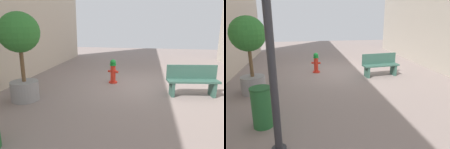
# 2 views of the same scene
# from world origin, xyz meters

# --- Properties ---
(ground_plane) EXTENTS (23.40, 23.40, 0.00)m
(ground_plane) POSITION_xyz_m (0.00, 0.00, 0.00)
(ground_plane) COLOR gray
(fire_hydrant) EXTENTS (0.42, 0.40, 0.90)m
(fire_hydrant) POSITION_xyz_m (0.98, -0.12, 0.45)
(fire_hydrant) COLOR red
(fire_hydrant) RESTS_ON ground_plane
(bench_near) EXTENTS (1.60, 0.63, 0.95)m
(bench_near) POSITION_xyz_m (-1.68, 0.86, 0.49)
(bench_near) COLOR #33594C
(bench_near) RESTS_ON ground_plane
(planter_tree) EXTENTS (1.12, 1.12, 2.54)m
(planter_tree) POSITION_xyz_m (3.23, 2.16, 1.63)
(planter_tree) COLOR gray
(planter_tree) RESTS_ON ground_plane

